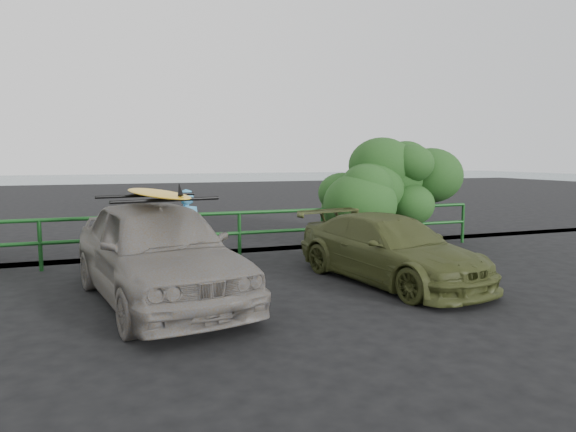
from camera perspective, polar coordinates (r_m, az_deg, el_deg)
name	(u,v)px	position (r m, az deg, el deg)	size (l,w,h in m)	color
ground	(263,336)	(6.57, -2.81, -13.14)	(80.00, 80.00, 0.00)	black
ocean	(118,176)	(65.98, -18.37, 4.25)	(200.00, 200.00, 0.00)	slate
guardrail	(194,237)	(11.20, -10.38, -2.28)	(14.00, 0.08, 1.04)	#124016
shrub_right	(386,194)	(13.33, 10.89, 2.39)	(3.20, 2.40, 2.56)	#1F4619
sedan	(158,250)	(8.15, -14.27, -3.74)	(1.87, 4.64, 1.58)	#69645D
olive_vehicle	(390,249)	(9.34, 11.24, -3.61)	(1.65, 4.07, 1.18)	#3A411C
man	(187,231)	(9.99, -11.20, -1.68)	(0.59, 0.39, 1.62)	#3F8EBE
roof_rack	(156,198)	(8.04, -14.44, 1.99)	(1.58, 1.11, 0.05)	black
surfboard	(156,193)	(8.04, -14.45, 2.47)	(0.56, 2.72, 0.08)	yellow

